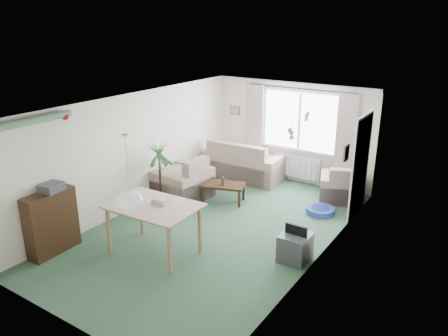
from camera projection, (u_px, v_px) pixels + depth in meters
The scene contains 25 objects.
ground at pixel (215, 230), 8.24m from camera, with size 6.50×6.50×0.00m, color #32543C.
window at pixel (300, 121), 10.19m from camera, with size 1.80×0.03×1.30m, color white.
curtain_rod at pixel (300, 89), 9.88m from camera, with size 2.60×0.03×0.03m, color black.
curtain_left at pixel (255, 125), 10.79m from camera, with size 0.45×0.08×2.00m, color beige.
curtain_right at pixel (346, 139), 9.59m from camera, with size 0.45×0.08×2.00m, color beige.
radiator at pixel (297, 166), 10.52m from camera, with size 1.20×0.10×0.55m, color white.
doorway at pixel (361, 167), 8.61m from camera, with size 0.03×0.95×2.00m, color black.
pendant_lamp at pixel (130, 200), 5.83m from camera, with size 0.36×0.36×0.36m, color white.
tinsel_garland at pixel (26, 122), 6.67m from camera, with size 1.60×1.60×0.12m, color #196626.
bauble_cluster_a at pixel (306, 114), 7.55m from camera, with size 0.20×0.20×0.20m, color silver.
bauble_cluster_b at pixel (292, 130), 6.44m from camera, with size 0.20×0.20×0.20m, color silver.
wall_picture_back at pixel (235, 111), 11.11m from camera, with size 0.28×0.03×0.22m, color brown.
wall_picture_right at pixel (346, 153), 7.65m from camera, with size 0.03×0.24×0.30m, color brown.
sofa at pixel (244, 159), 10.77m from camera, with size 1.93×1.02×0.97m, color beige.
armchair_corner at pixel (342, 182), 9.49m from camera, with size 0.90×0.85×0.81m, color beige.
armchair_left at pixel (182, 177), 9.56m from camera, with size 1.09×1.03×0.97m, color #C4AB94.
coffee_table at pixel (223, 193), 9.44m from camera, with size 0.91×0.51×0.41m, color black.
photo_frame at pixel (223, 181), 9.31m from camera, with size 0.12×0.02×0.16m, color brown.
bookshelf at pixel (51, 223), 7.30m from camera, with size 0.30×0.89×1.09m, color black.
hifi_box at pixel (51, 187), 7.15m from camera, with size 0.28×0.35×0.14m, color #3C3D42.
houseplant at pixel (160, 173), 9.15m from camera, with size 0.61×0.61×1.41m, color #1F5C2E.
dining_table at pixel (154, 230), 7.31m from camera, with size 1.38×0.92×0.86m, color #9C8C55.
gift_box at pixel (160, 202), 7.19m from camera, with size 0.25×0.18×0.12m, color #B6B5C1.
tv_cube at pixel (295, 247), 7.16m from camera, with size 0.46×0.50×0.46m, color #3F3F45.
pet_bed at pixel (320, 210), 8.93m from camera, with size 0.57×0.57×0.11m, color navy.
Camera 1 is at (4.21, -6.09, 3.80)m, focal length 35.00 mm.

